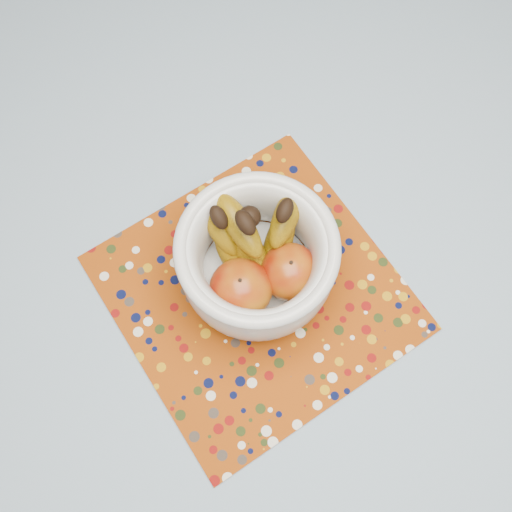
# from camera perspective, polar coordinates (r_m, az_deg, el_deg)

# --- Properties ---
(table) EXTENTS (1.20, 1.20, 0.75)m
(table) POSITION_cam_1_polar(r_m,az_deg,el_deg) (0.96, 3.20, -3.62)
(table) COLOR brown
(table) RESTS_ON ground
(tablecloth) EXTENTS (1.32, 1.32, 0.01)m
(tablecloth) POSITION_cam_1_polar(r_m,az_deg,el_deg) (0.88, 3.48, -2.12)
(tablecloth) COLOR #668EAB
(tablecloth) RESTS_ON table
(placemat) EXTENTS (0.48, 0.48, 0.00)m
(placemat) POSITION_cam_1_polar(r_m,az_deg,el_deg) (0.87, -0.05, -3.51)
(placemat) COLOR #823307
(placemat) RESTS_ON tablecloth
(fruit_bowl) EXTENTS (0.23, 0.22, 0.17)m
(fruit_bowl) POSITION_cam_1_polar(r_m,az_deg,el_deg) (0.81, 0.10, 0.13)
(fruit_bowl) COLOR silver
(fruit_bowl) RESTS_ON placemat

